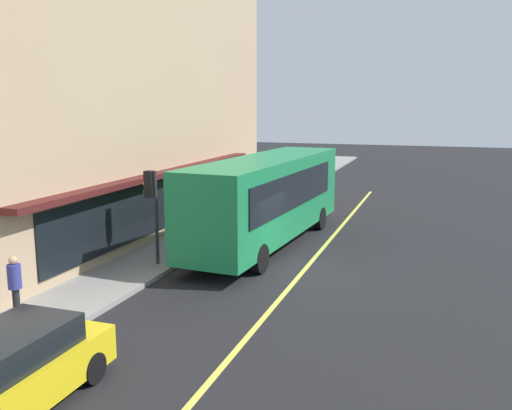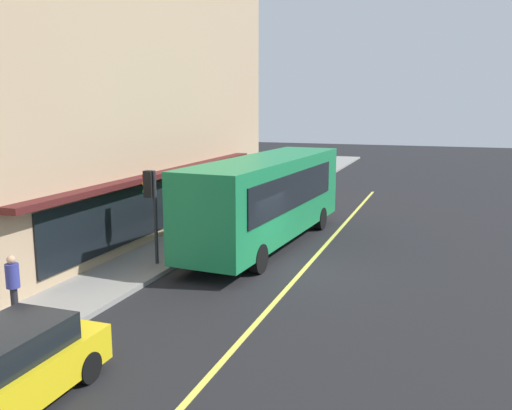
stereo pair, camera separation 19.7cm
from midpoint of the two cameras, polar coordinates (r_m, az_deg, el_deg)
ground at (r=18.54m, az=5.16°, el=-6.94°), size 120.00×120.00×0.00m
sidewalk at (r=20.45m, az=-9.71°, el=-5.17°), size 80.00×2.41×0.15m
lane_centre_stripe at (r=18.54m, az=5.16°, el=-6.93°), size 36.00×0.16×0.01m
storefront_building at (r=25.48m, az=-21.14°, el=14.06°), size 24.48×11.45×14.88m
bus at (r=21.46m, az=1.51°, el=0.95°), size 11.28×3.29×3.50m
traffic_light at (r=18.72m, az=-10.65°, el=1.06°), size 0.30×0.52×3.20m
car_yellow at (r=11.29m, az=-24.56°, el=-15.65°), size 4.30×1.87×1.52m
pedestrian_by_curb at (r=24.97m, az=-2.94°, el=0.34°), size 0.34×0.34×1.66m
pedestrian_waiting at (r=15.24m, az=-23.73°, el=-7.24°), size 0.34×0.34×1.64m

